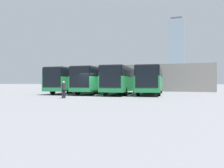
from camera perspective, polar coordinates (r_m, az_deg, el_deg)
ground_plane at (r=23.62m, az=-5.42°, el=-3.21°), size 600.00×600.00×0.00m
bus_0 at (r=28.02m, az=10.11°, el=1.13°), size 3.56×12.05×3.34m
curb_divider_0 at (r=26.67m, az=5.68°, el=-2.66°), size 0.78×6.62×0.15m
bus_1 at (r=28.03m, az=2.54°, el=1.14°), size 3.56×12.05×3.34m
curb_divider_1 at (r=26.98m, az=-2.22°, el=-2.62°), size 0.78×6.62×0.15m
bus_2 at (r=29.46m, az=-4.11°, el=1.09°), size 3.56×12.05×3.34m
curb_divider_2 at (r=28.67m, az=-8.82°, el=-2.46°), size 0.78×6.62×0.15m
bus_3 at (r=31.22m, az=-10.10°, el=1.04°), size 3.56×12.05×3.34m
pedestrian at (r=20.89m, az=-12.52°, el=-1.29°), size 0.50×0.50×1.60m
station_building at (r=44.00m, az=6.16°, el=1.45°), size 28.40×13.47×4.66m
office_tower at (r=255.45m, az=16.45°, el=8.03°), size 17.37×17.37×73.52m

